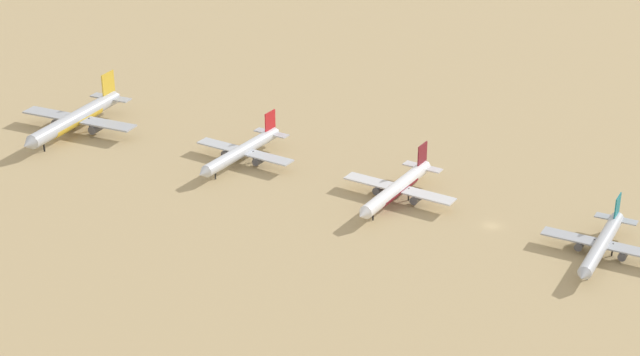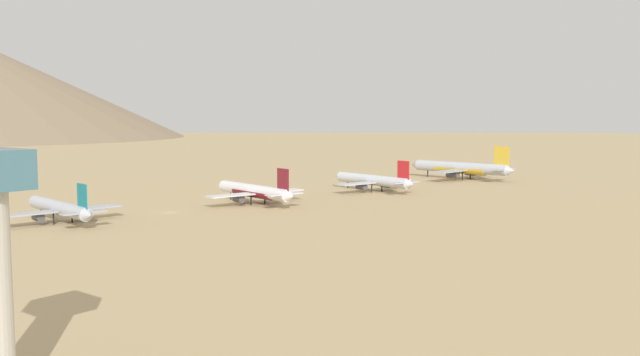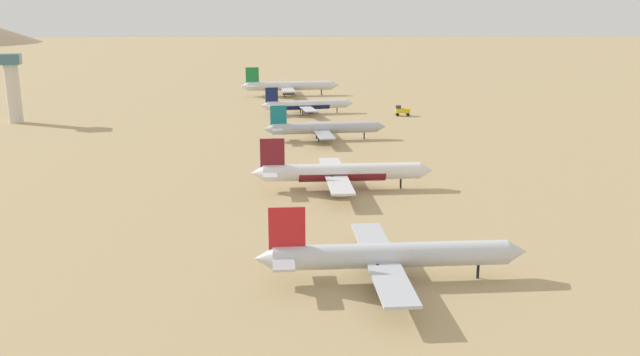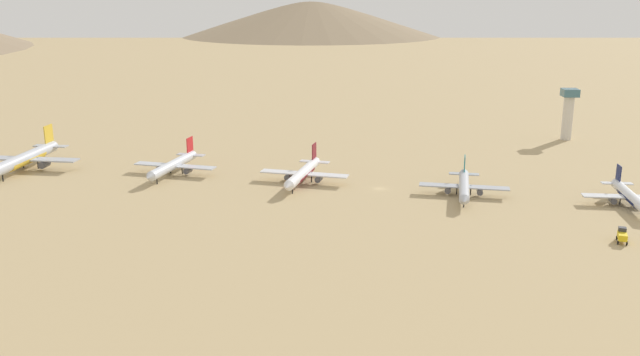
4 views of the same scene
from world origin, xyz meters
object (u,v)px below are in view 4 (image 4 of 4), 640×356
at_px(service_truck, 622,235).
at_px(control_tower, 568,111).
at_px(parked_jet_1, 174,165).
at_px(parked_jet_4, 630,196).
at_px(parked_jet_3, 464,186).
at_px(parked_jet_0, 26,158).
at_px(parked_jet_2, 303,173).

height_order(service_truck, control_tower, control_tower).
distance_m(parked_jet_1, parked_jet_4, 161.71).
bearing_deg(control_tower, parked_jet_3, -33.07).
height_order(parked_jet_1, service_truck, parked_jet_1).
distance_m(parked_jet_0, parked_jet_1, 59.51).
xyz_separation_m(parked_jet_3, service_truck, (42.20, 37.76, -1.58)).
height_order(parked_jet_1, parked_jet_4, parked_jet_1).
distance_m(parked_jet_4, service_truck, 36.39).
bearing_deg(parked_jet_1, parked_jet_3, 78.23).
bearing_deg(parked_jet_0, parked_jet_1, 86.27).
distance_m(parked_jet_1, control_tower, 183.65).
xyz_separation_m(parked_jet_2, control_tower, (-81.98, 118.01, 9.74)).
bearing_deg(parked_jet_1, parked_jet_0, -93.73).
relative_size(parked_jet_3, parked_jet_4, 1.04).
relative_size(parked_jet_0, parked_jet_2, 1.24).
xyz_separation_m(parked_jet_4, service_truck, (33.36, -14.46, -1.41)).
height_order(parked_jet_2, service_truck, parked_jet_2).
bearing_deg(parked_jet_2, service_truck, 59.57).
relative_size(parked_jet_0, parked_jet_1, 1.25).
distance_m(parked_jet_2, parked_jet_4, 110.55).
distance_m(parked_jet_0, parked_jet_2, 110.48).
bearing_deg(parked_jet_0, control_tower, 106.84).
relative_size(parked_jet_0, parked_jet_3, 1.33).
bearing_deg(parked_jet_3, parked_jet_1, -101.77).
height_order(parked_jet_0, parked_jet_2, parked_jet_0).
bearing_deg(parked_jet_2, control_tower, 124.79).
bearing_deg(parked_jet_4, parked_jet_1, -101.06).
xyz_separation_m(parked_jet_4, control_tower, (-103.79, 9.63, 10.14)).
bearing_deg(control_tower, parked_jet_2, -55.21).
height_order(parked_jet_2, parked_jet_3, parked_jet_2).
bearing_deg(control_tower, parked_jet_1, -66.62).
distance_m(parked_jet_2, parked_jet_3, 57.64).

